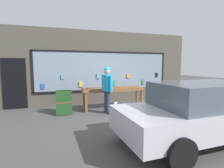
# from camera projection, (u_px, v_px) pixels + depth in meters

# --- Properties ---
(ground_plane) EXTENTS (40.00, 40.00, 0.00)m
(ground_plane) POSITION_uv_depth(u_px,v_px,m) (123.00, 115.00, 6.39)
(ground_plane) COLOR #474444
(shopfront_facade) EXTENTS (8.96, 0.29, 3.42)m
(shopfront_facade) POSITION_uv_depth(u_px,v_px,m) (103.00, 68.00, 8.44)
(shopfront_facade) COLOR #4C473D
(shopfront_facade) RESTS_ON ground_plane
(display_table_main) EXTENTS (2.59, 0.66, 0.90)m
(display_table_main) POSITION_uv_depth(u_px,v_px,m) (114.00, 92.00, 7.24)
(display_table_main) COLOR brown
(display_table_main) RESTS_ON ground_plane
(person_browsing) EXTENTS (0.29, 0.68, 1.77)m
(person_browsing) POSITION_uv_depth(u_px,v_px,m) (107.00, 86.00, 6.53)
(person_browsing) COLOR #2D334C
(person_browsing) RESTS_ON ground_plane
(small_dog) EXTENTS (0.22, 0.58, 0.42)m
(small_dog) POSITION_uv_depth(u_px,v_px,m) (117.00, 106.00, 6.50)
(small_dog) COLOR white
(small_dog) RESTS_ON ground_plane
(sandwich_board_sign) EXTENTS (0.63, 0.73, 0.86)m
(sandwich_board_sign) POSITION_uv_depth(u_px,v_px,m) (64.00, 102.00, 6.60)
(sandwich_board_sign) COLOR #193F19
(sandwich_board_sign) RESTS_ON ground_plane
(parked_car) EXTENTS (4.35, 1.91, 1.41)m
(parked_car) POSITION_uv_depth(u_px,v_px,m) (205.00, 110.00, 4.22)
(parked_car) COLOR silver
(parked_car) RESTS_ON ground_plane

